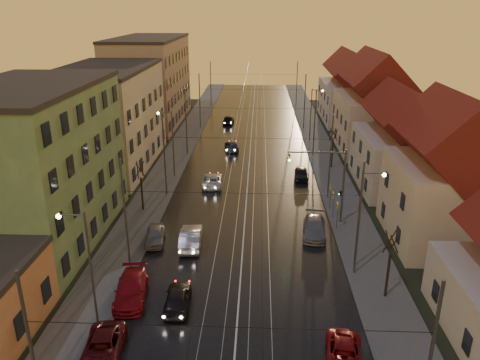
# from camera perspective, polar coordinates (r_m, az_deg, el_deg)

# --- Properties ---
(ground) EXTENTS (160.00, 160.00, 0.00)m
(ground) POSITION_cam_1_polar(r_m,az_deg,el_deg) (29.30, -0.63, -20.31)
(ground) COLOR black
(ground) RESTS_ON ground
(road) EXTENTS (16.00, 120.00, 0.04)m
(road) POSITION_cam_1_polar(r_m,az_deg,el_deg) (65.06, 1.22, 3.32)
(road) COLOR black
(road) RESTS_ON ground
(sidewalk_left) EXTENTS (4.00, 120.00, 0.15)m
(sidewalk_left) POSITION_cam_1_polar(r_m,az_deg,el_deg) (65.99, -7.51, 3.45)
(sidewalk_left) COLOR #4C4C4C
(sidewalk_left) RESTS_ON ground
(sidewalk_right) EXTENTS (4.00, 120.00, 0.15)m
(sidewalk_right) POSITION_cam_1_polar(r_m,az_deg,el_deg) (65.62, 9.99, 3.21)
(sidewalk_right) COLOR #4C4C4C
(sidewalk_right) RESTS_ON ground
(tram_rail_0) EXTENTS (0.06, 120.00, 0.03)m
(tram_rail_0) POSITION_cam_1_polar(r_m,az_deg,el_deg) (65.13, -0.72, 3.38)
(tram_rail_0) COLOR gray
(tram_rail_0) RESTS_ON road
(tram_rail_1) EXTENTS (0.06, 120.00, 0.03)m
(tram_rail_1) POSITION_cam_1_polar(r_m,az_deg,el_deg) (65.07, 0.54, 3.36)
(tram_rail_1) COLOR gray
(tram_rail_1) RESTS_ON road
(tram_rail_2) EXTENTS (0.06, 120.00, 0.03)m
(tram_rail_2) POSITION_cam_1_polar(r_m,az_deg,el_deg) (65.04, 1.90, 3.34)
(tram_rail_2) COLOR gray
(tram_rail_2) RESTS_ON road
(tram_rail_3) EXTENTS (0.06, 120.00, 0.03)m
(tram_rail_3) POSITION_cam_1_polar(r_m,az_deg,el_deg) (65.04, 3.16, 3.32)
(tram_rail_3) COLOR gray
(tram_rail_3) RESTS_ON road
(apartment_left_1) EXTENTS (10.00, 18.00, 13.00)m
(apartment_left_1) POSITION_cam_1_polar(r_m,az_deg,el_deg) (42.65, -23.79, 1.41)
(apartment_left_1) COLOR #547D50
(apartment_left_1) RESTS_ON ground
(apartment_left_2) EXTENTS (10.00, 20.00, 12.00)m
(apartment_left_2) POSITION_cam_1_polar(r_m,az_deg,el_deg) (60.66, -15.77, 7.14)
(apartment_left_2) COLOR beige
(apartment_left_2) RESTS_ON ground
(apartment_left_3) EXTENTS (10.00, 24.00, 14.00)m
(apartment_left_3) POSITION_cam_1_polar(r_m,az_deg,el_deg) (83.23, -10.86, 11.67)
(apartment_left_3) COLOR #9C7E64
(apartment_left_3) RESTS_ON ground
(house_right_1) EXTENTS (8.67, 10.20, 10.80)m
(house_right_1) POSITION_cam_1_polar(r_m,az_deg,el_deg) (42.63, 23.96, -0.12)
(house_right_1) COLOR beige
(house_right_1) RESTS_ON ground
(house_right_2) EXTENTS (9.18, 12.24, 9.20)m
(house_right_2) POSITION_cam_1_polar(r_m,az_deg,el_deg) (54.55, 19.16, 3.86)
(house_right_2) COLOR beige
(house_right_2) RESTS_ON ground
(house_right_3) EXTENTS (9.18, 14.28, 11.50)m
(house_right_3) POSITION_cam_1_polar(r_m,az_deg,el_deg) (68.37, 15.86, 8.40)
(house_right_3) COLOR beige
(house_right_3) RESTS_ON ground
(house_right_4) EXTENTS (9.18, 16.32, 10.00)m
(house_right_4) POSITION_cam_1_polar(r_m,az_deg,el_deg) (85.82, 13.18, 10.43)
(house_right_4) COLOR beige
(house_right_4) RESTS_ON ground
(catenary_pole_l_0) EXTENTS (0.16, 0.16, 9.00)m
(catenary_pole_l_0) POSITION_cam_1_polar(r_m,az_deg,el_deg) (23.92, -23.91, -19.33)
(catenary_pole_l_0) COLOR #595B60
(catenary_pole_l_0) RESTS_ON ground
(catenary_pole_l_1) EXTENTS (0.16, 0.16, 9.00)m
(catenary_pole_l_1) POSITION_cam_1_polar(r_m,az_deg,el_deg) (35.81, -13.80, -4.32)
(catenary_pole_l_1) COLOR #595B60
(catenary_pole_l_1) RESTS_ON ground
(catenary_pole_r_1) EXTENTS (0.16, 0.16, 9.00)m
(catenary_pole_r_1) POSITION_cam_1_polar(r_m,az_deg,el_deg) (35.21, 14.30, -4.80)
(catenary_pole_r_1) COLOR #595B60
(catenary_pole_r_1) RESTS_ON ground
(catenary_pole_l_2) EXTENTS (0.16, 0.16, 9.00)m
(catenary_pole_l_2) POSITION_cam_1_polar(r_m,az_deg,el_deg) (49.43, -9.19, 2.93)
(catenary_pole_l_2) COLOR #595B60
(catenary_pole_l_2) RESTS_ON ground
(catenary_pole_r_2) EXTENTS (0.16, 0.16, 9.00)m
(catenary_pole_r_2) POSITION_cam_1_polar(r_m,az_deg,el_deg) (48.99, 10.95, 2.66)
(catenary_pole_r_2) COLOR #595B60
(catenary_pole_r_2) RESTS_ON ground
(catenary_pole_l_3) EXTENTS (0.16, 0.16, 9.00)m
(catenary_pole_l_3) POSITION_cam_1_polar(r_m,az_deg,el_deg) (63.67, -6.59, 6.99)
(catenary_pole_l_3) COLOR #595B60
(catenary_pole_l_3) RESTS_ON ground
(catenary_pole_r_3) EXTENTS (0.16, 0.16, 9.00)m
(catenary_pole_r_3) POSITION_cam_1_polar(r_m,az_deg,el_deg) (63.33, 9.08, 6.80)
(catenary_pole_r_3) COLOR #595B60
(catenary_pole_r_3) RESTS_ON ground
(catenary_pole_l_4) EXTENTS (0.16, 0.16, 9.00)m
(catenary_pole_l_4) POSITION_cam_1_polar(r_m,az_deg,el_deg) (78.19, -4.93, 9.55)
(catenary_pole_l_4) COLOR #595B60
(catenary_pole_l_4) RESTS_ON ground
(catenary_pole_r_4) EXTENTS (0.16, 0.16, 9.00)m
(catenary_pole_r_4) POSITION_cam_1_polar(r_m,az_deg,el_deg) (77.92, 7.89, 9.39)
(catenary_pole_r_4) COLOR #595B60
(catenary_pole_r_4) RESTS_ON ground
(catenary_pole_l_5) EXTENTS (0.16, 0.16, 9.00)m
(catenary_pole_l_5) POSITION_cam_1_polar(r_m,az_deg,el_deg) (95.81, -3.59, 11.58)
(catenary_pole_l_5) COLOR #595B60
(catenary_pole_l_5) RESTS_ON ground
(catenary_pole_r_5) EXTENTS (0.16, 0.16, 9.00)m
(catenary_pole_r_5) POSITION_cam_1_polar(r_m,az_deg,el_deg) (95.59, 6.94, 11.45)
(catenary_pole_r_5) COLOR #595B60
(catenary_pole_r_5) RESTS_ON ground
(street_lamp_0) EXTENTS (1.75, 0.32, 8.00)m
(street_lamp_0) POSITION_cam_1_polar(r_m,az_deg,el_deg) (29.90, -18.39, -9.17)
(street_lamp_0) COLOR #595B60
(street_lamp_0) RESTS_ON ground
(street_lamp_1) EXTENTS (1.75, 0.32, 8.00)m
(street_lamp_1) POSITION_cam_1_polar(r_m,az_deg,el_deg) (36.05, 14.84, -3.57)
(street_lamp_1) COLOR #595B60
(street_lamp_1) RESTS_ON ground
(street_lamp_2) EXTENTS (1.75, 0.32, 8.00)m
(street_lamp_2) POSITION_cam_1_polar(r_m,az_deg,el_deg) (55.06, -8.53, 5.19)
(street_lamp_2) COLOR #595B60
(street_lamp_2) RESTS_ON ground
(street_lamp_3) EXTENTS (1.75, 0.32, 8.00)m
(street_lamp_3) POSITION_cam_1_polar(r_m,az_deg,el_deg) (70.09, 8.90, 8.44)
(street_lamp_3) COLOR #595B60
(street_lamp_3) RESTS_ON ground
(traffic_light_mast) EXTENTS (5.30, 0.32, 7.20)m
(traffic_light_mast) POSITION_cam_1_polar(r_m,az_deg,el_deg) (43.25, 11.25, 0.38)
(traffic_light_mast) COLOR #595B60
(traffic_light_mast) RESTS_ON ground
(bare_tree_0) EXTENTS (1.09, 1.09, 5.11)m
(bare_tree_0) POSITION_cam_1_polar(r_m,az_deg,el_deg) (46.76, -11.91, -0.90)
(bare_tree_0) COLOR black
(bare_tree_0) RESTS_ON ground
(bare_tree_1) EXTENTS (1.09, 1.09, 5.11)m
(bare_tree_1) POSITION_cam_1_polar(r_m,az_deg,el_deg) (33.93, 17.68, -10.02)
(bare_tree_1) COLOR black
(bare_tree_1) RESTS_ON ground
(bare_tree_2) EXTENTS (1.09, 1.09, 5.11)m
(bare_tree_2) POSITION_cam_1_polar(r_m,az_deg,el_deg) (59.30, 11.23, 3.71)
(bare_tree_2) COLOR black
(bare_tree_2) RESTS_ON ground
(driving_car_0) EXTENTS (1.89, 4.22, 1.41)m
(driving_car_0) POSITION_cam_1_polar(r_m,az_deg,el_deg) (32.68, -7.61, -14.09)
(driving_car_0) COLOR black
(driving_car_0) RESTS_ON ground
(driving_car_1) EXTENTS (1.98, 4.91, 1.59)m
(driving_car_1) POSITION_cam_1_polar(r_m,az_deg,el_deg) (40.02, -6.03, -6.97)
(driving_car_1) COLOR #AAAAAF
(driving_car_1) RESTS_ON ground
(driving_car_2) EXTENTS (2.56, 4.94, 1.33)m
(driving_car_2) POSITION_cam_1_polar(r_m,az_deg,el_deg) (52.96, -3.42, -0.03)
(driving_car_2) COLOR silver
(driving_car_2) RESTS_ON ground
(driving_car_3) EXTENTS (2.38, 4.67, 1.30)m
(driving_car_3) POSITION_cam_1_polar(r_m,az_deg,el_deg) (66.22, -1.02, 4.20)
(driving_car_3) COLOR navy
(driving_car_3) RESTS_ON ground
(driving_car_4) EXTENTS (1.89, 4.44, 1.49)m
(driving_car_4) POSITION_cam_1_polar(r_m,az_deg,el_deg) (81.55, -1.42, 7.37)
(driving_car_4) COLOR black
(driving_car_4) RESTS_ON ground
(parked_left_1) EXTENTS (2.58, 4.87, 1.30)m
(parked_left_1) POSITION_cam_1_polar(r_m,az_deg,el_deg) (29.64, -16.44, -19.12)
(parked_left_1) COLOR #4C0D13
(parked_left_1) RESTS_ON ground
(parked_left_2) EXTENTS (2.70, 5.29, 1.47)m
(parked_left_2) POSITION_cam_1_polar(r_m,az_deg,el_deg) (34.05, -13.15, -12.88)
(parked_left_2) COLOR maroon
(parked_left_2) RESTS_ON ground
(parked_left_3) EXTENTS (2.08, 4.08, 1.33)m
(parked_left_3) POSITION_cam_1_polar(r_m,az_deg,el_deg) (41.12, -10.34, -6.63)
(parked_left_3) COLOR #A09FA5
(parked_left_3) RESTS_ON ground
(parked_right_0) EXTENTS (2.60, 4.62, 1.22)m
(parked_right_0) POSITION_cam_1_polar(r_m,az_deg,el_deg) (28.78, 12.54, -20.20)
(parked_right_0) COLOR maroon
(parked_right_0) RESTS_ON ground
(parked_right_1) EXTENTS (2.47, 5.12, 1.44)m
(parked_right_1) POSITION_cam_1_polar(r_m,az_deg,el_deg) (42.18, 9.08, -5.74)
(parked_right_1) COLOR gray
(parked_right_1) RESTS_ON ground
(parked_right_2) EXTENTS (1.71, 3.89, 1.30)m
(parked_right_2) POSITION_cam_1_polar(r_m,az_deg,el_deg) (55.47, 7.48, 0.77)
(parked_right_2) COLOR black
(parked_right_2) RESTS_ON ground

